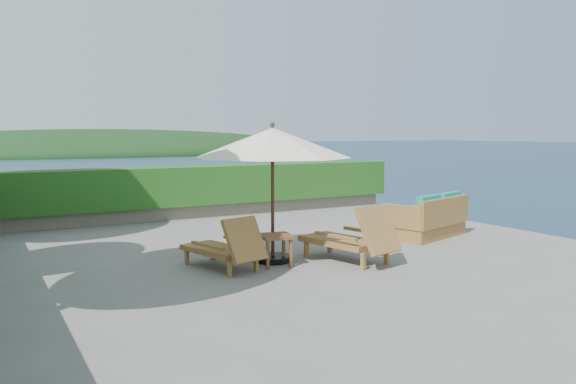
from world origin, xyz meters
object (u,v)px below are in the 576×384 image
lounge_left (226,247)px  lounge_right (353,238)px  wicker_loveseat (427,220)px  side_table (276,240)px  patio_umbrella (272,144)px

lounge_left → lounge_right: (2.11, -0.59, 0.05)m
lounge_right → wicker_loveseat: 3.03m
side_table → wicker_loveseat: 4.15m
patio_umbrella → wicker_loveseat: bearing=5.8°
side_table → wicker_loveseat: bearing=10.1°
patio_umbrella → side_table: bearing=-109.1°
lounge_left → patio_umbrella: bearing=-5.8°
lounge_right → side_table: (-1.28, 0.41, 0.01)m
lounge_left → side_table: bearing=-26.8°
lounge_right → side_table: lounge_right is taller
patio_umbrella → wicker_loveseat: 4.32m
lounge_left → side_table: (0.83, -0.18, 0.06)m
wicker_loveseat → patio_umbrella: bearing=169.0°
lounge_left → lounge_right: 2.19m
patio_umbrella → lounge_right: bearing=-32.2°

